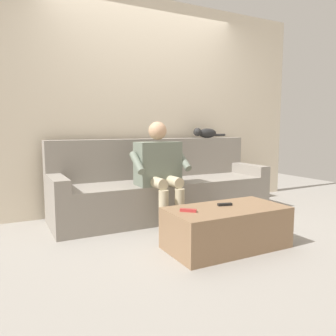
{
  "coord_description": "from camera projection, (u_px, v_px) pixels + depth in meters",
  "views": [
    {
      "loc": [
        1.72,
        3.33,
        1.03
      ],
      "look_at": [
        0.0,
        0.0,
        0.58
      ],
      "focal_mm": 35.39,
      "sensor_mm": 36.0,
      "label": 1
    }
  ],
  "objects": [
    {
      "name": "ground_plane",
      "position": [
        195.0,
        232.0,
        3.31
      ],
      "size": [
        8.0,
        8.0,
        0.0
      ],
      "primitive_type": "plane",
      "color": "gray"
    },
    {
      "name": "back_wall",
      "position": [
        146.0,
        105.0,
        4.23
      ],
      "size": [
        4.64,
        0.06,
        2.65
      ],
      "primitive_type": "cube",
      "color": "beige",
      "rests_on": "ground"
    },
    {
      "name": "couch",
      "position": [
        162.0,
        188.0,
        3.94
      ],
      "size": [
        2.58,
        0.77,
        0.9
      ],
      "color": "gray",
      "rests_on": "ground"
    },
    {
      "name": "coffee_table",
      "position": [
        226.0,
        228.0,
        2.85
      ],
      "size": [
        1.03,
        0.54,
        0.36
      ],
      "color": "#8C6B4C",
      "rests_on": "ground"
    },
    {
      "name": "person_solo_seated",
      "position": [
        160.0,
        167.0,
        3.49
      ],
      "size": [
        0.61,
        0.5,
        1.1
      ],
      "color": "slate",
      "rests_on": "ground"
    },
    {
      "name": "cat_on_backrest",
      "position": [
        205.0,
        133.0,
        4.41
      ],
      "size": [
        0.5,
        0.11,
        0.14
      ],
      "color": "black",
      "rests_on": "couch"
    },
    {
      "name": "remote_black",
      "position": [
        225.0,
        204.0,
        2.89
      ],
      "size": [
        0.13,
        0.07,
        0.02
      ],
      "primitive_type": "cube",
      "rotation": [
        0.0,
        0.0,
        6.04
      ],
      "color": "black",
      "rests_on": "coffee_table"
    },
    {
      "name": "remote_red",
      "position": [
        188.0,
        210.0,
        2.68
      ],
      "size": [
        0.12,
        0.11,
        0.02
      ],
      "primitive_type": "cube",
      "rotation": [
        0.0,
        0.0,
        5.54
      ],
      "color": "#B73333",
      "rests_on": "coffee_table"
    }
  ]
}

